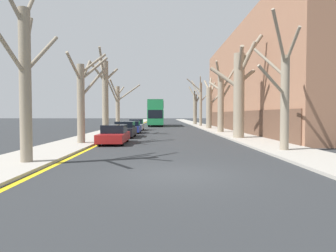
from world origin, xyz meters
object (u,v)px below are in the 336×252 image
(parked_car_3, at_px, (136,125))
(street_tree_right_3, at_px, (209,105))
(street_tree_left_1, at_px, (83,96))
(street_tree_right_0, at_px, (283,93))
(street_tree_right_5, at_px, (195,107))
(parked_car_1, at_px, (125,130))
(parked_car_0, at_px, (114,135))
(street_tree_right_1, at_px, (239,90))
(street_tree_right_4, at_px, (200,101))
(double_decker_bus, at_px, (156,112))
(street_tree_left_2, at_px, (105,94))
(street_tree_right_2, at_px, (221,101))
(parked_car_2, at_px, (132,127))
(street_tree_left_3, at_px, (118,105))
(street_tree_left_0, at_px, (24,73))

(parked_car_3, bearing_deg, street_tree_right_3, 19.05)
(street_tree_right_3, distance_m, parked_car_3, 10.72)
(street_tree_left_1, distance_m, street_tree_right_0, 12.54)
(street_tree_right_5, xyz_separation_m, parked_car_3, (-9.72, -20.62, -2.75))
(parked_car_1, bearing_deg, parked_car_0, -90.00)
(parked_car_3, bearing_deg, street_tree_right_1, -55.02)
(street_tree_right_4, bearing_deg, double_decker_bus, 163.04)
(street_tree_left_2, bearing_deg, street_tree_right_5, 67.63)
(parked_car_0, height_order, parked_car_3, parked_car_3)
(street_tree_left_1, height_order, street_tree_right_3, street_tree_right_3)
(street_tree_left_1, relative_size, double_decker_bus, 0.58)
(street_tree_right_2, distance_m, double_decker_bus, 21.42)
(street_tree_left_2, bearing_deg, street_tree_right_0, -48.73)
(parked_car_1, xyz_separation_m, parked_car_2, (-0.00, 5.62, -0.04))
(street_tree_right_1, xyz_separation_m, street_tree_right_2, (0.07, 8.00, -0.46))
(parked_car_1, bearing_deg, parked_car_3, 90.00)
(parked_car_1, bearing_deg, street_tree_right_2, 30.80)
(street_tree_right_3, xyz_separation_m, street_tree_right_5, (-0.09, 17.23, 0.07))
(street_tree_right_1, height_order, parked_car_1, street_tree_right_1)
(street_tree_left_2, bearing_deg, street_tree_right_1, -23.33)
(street_tree_right_3, bearing_deg, street_tree_left_3, -160.73)
(parked_car_3, bearing_deg, street_tree_left_3, -159.76)
(street_tree_right_3, distance_m, street_tree_right_4, 8.72)
(street_tree_right_2, distance_m, parked_car_0, 15.43)
(street_tree_right_3, distance_m, street_tree_right_5, 17.23)
(street_tree_left_3, bearing_deg, street_tree_right_1, -47.60)
(street_tree_right_5, distance_m, double_decker_bus, 9.84)
(street_tree_left_1, bearing_deg, street_tree_right_5, 73.07)
(street_tree_left_2, relative_size, parked_car_0, 1.85)
(street_tree_left_3, xyz_separation_m, parked_car_3, (2.19, 0.81, -2.52))
(double_decker_bus, distance_m, parked_car_0, 31.85)
(street_tree_right_4, bearing_deg, street_tree_left_2, -120.03)
(street_tree_left_1, bearing_deg, double_decker_bus, 82.57)
(parked_car_3, bearing_deg, street_tree_left_0, -94.61)
(street_tree_left_1, bearing_deg, street_tree_right_4, 68.77)
(street_tree_right_2, bearing_deg, street_tree_right_1, -90.53)
(street_tree_left_2, distance_m, street_tree_right_1, 12.96)
(street_tree_left_1, height_order, street_tree_right_0, street_tree_right_0)
(parked_car_3, bearing_deg, street_tree_left_2, -104.99)
(street_tree_right_2, bearing_deg, parked_car_2, -179.15)
(street_tree_left_0, height_order, street_tree_right_2, street_tree_left_0)
(street_tree_right_4, xyz_separation_m, street_tree_right_5, (0.08, 8.56, -0.82))
(street_tree_left_0, xyz_separation_m, parked_car_1, (2.11, 14.62, -2.96))
(street_tree_left_0, bearing_deg, parked_car_0, 76.43)
(street_tree_left_0, xyz_separation_m, street_tree_right_2, (11.78, 20.39, -0.11))
(street_tree_left_1, relative_size, street_tree_right_3, 0.88)
(street_tree_left_0, relative_size, parked_car_1, 1.83)
(street_tree_right_2, bearing_deg, parked_car_3, 149.40)
(street_tree_right_3, relative_size, parked_car_1, 1.63)
(street_tree_left_0, xyz_separation_m, street_tree_left_2, (-0.19, 17.52, 0.41))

